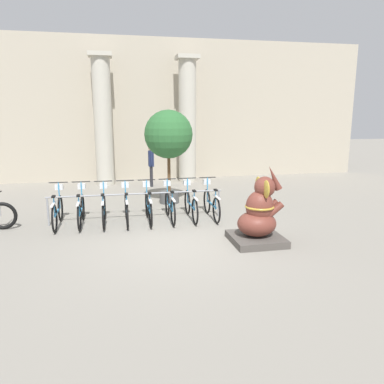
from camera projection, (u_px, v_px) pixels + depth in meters
ground_plane at (177, 242)px, 8.48m from camera, size 60.00×60.00×0.00m
building_facade at (144, 110)px, 16.10m from camera, size 20.00×0.20×6.00m
column_left at (103, 120)px, 14.89m from camera, size 0.90×0.90×5.16m
column_right at (187, 119)px, 15.56m from camera, size 0.90×0.90×5.16m
bike_rack at (137, 198)px, 10.07m from camera, size 4.68×0.05×0.77m
bicycle_0 at (58, 210)px, 9.64m from camera, size 0.48×1.77×1.08m
bicycle_1 at (81, 209)px, 9.74m from camera, size 0.48×1.77×1.08m
bicycle_2 at (104, 208)px, 9.82m from camera, size 0.48×1.77×1.08m
bicycle_3 at (126, 208)px, 9.92m from camera, size 0.48×1.77×1.08m
bicycle_4 at (148, 207)px, 10.03m from camera, size 0.48×1.77×1.08m
bicycle_5 at (170, 205)px, 10.16m from camera, size 0.48×1.77×1.08m
bicycle_6 at (191, 204)px, 10.29m from camera, size 0.48×1.77×1.08m
bicycle_7 at (211, 203)px, 10.41m from camera, size 0.48×1.77×1.08m
elephant_statue at (259, 217)px, 8.37m from camera, size 1.14×1.14×1.77m
person_pedestrian at (151, 162)px, 14.79m from camera, size 0.22×0.47×1.66m
potted_tree at (169, 137)px, 11.80m from camera, size 1.53×1.53×2.99m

